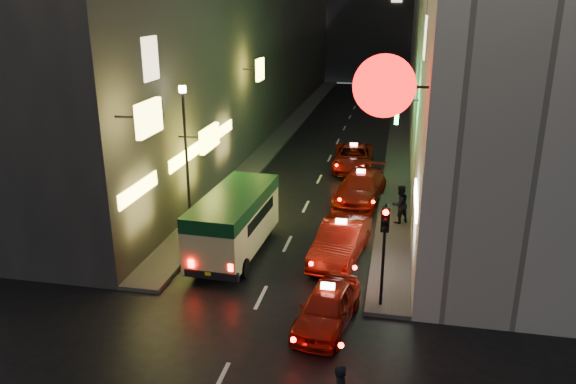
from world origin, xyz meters
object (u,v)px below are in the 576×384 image
Objects in this scene: minibus at (234,217)px; traffic_light at (385,234)px; taxi_near at (327,304)px; lamp_post at (186,152)px.

traffic_light is at bearing -28.67° from minibus.
taxi_near is 2.79m from traffic_light.
minibus is 6.74m from traffic_light.
traffic_light is (1.58, 1.22, 1.95)m from taxi_near.
lamp_post reaches higher than taxi_near.
traffic_light is at bearing 37.63° from taxi_near.
taxi_near is at bearing -46.03° from minibus.
taxi_near is at bearing -142.37° from traffic_light.
taxi_near is 1.40× the size of traffic_light.
minibus is 6.19m from taxi_near.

